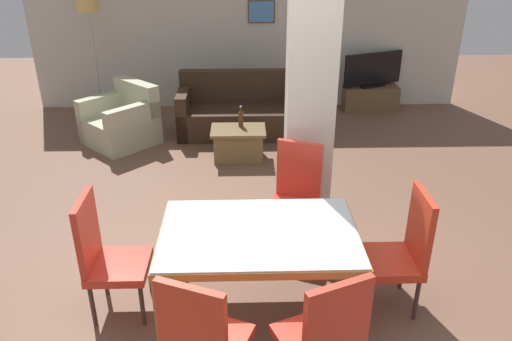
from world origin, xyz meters
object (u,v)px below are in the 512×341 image
object	(u,v)px
dining_chair_near_left	(202,339)
tv_screen	(373,70)
dining_chair_head_left	(106,254)
dining_table	(259,247)
dining_chair_near_right	(325,336)
armchair	(122,123)
sofa	(243,113)
tv_stand	(370,98)
bottle	(241,119)
dining_chair_far_right	(295,194)
floor_lamp	(89,16)
coffee_table	(238,143)
dining_chair_head_right	(402,249)

from	to	relation	value
dining_chair_near_left	tv_screen	size ratio (longest dim) A/B	0.99
dining_chair_head_left	tv_screen	distance (m)	5.93
dining_table	dining_chair_near_right	size ratio (longest dim) A/B	1.48
armchair	dining_chair_near_left	bearing A→B (deg)	152.74
dining_chair_near_left	sofa	size ratio (longest dim) A/B	0.53
armchair	tv_stand	distance (m)	4.16
armchair	bottle	world-z (taller)	armchair
tv_stand	dining_table	bearing A→B (deg)	-112.78
dining_chair_far_right	dining_chair_near_right	distance (m)	1.84
bottle	floor_lamp	bearing A→B (deg)	142.95
dining_chair_head_left	bottle	xyz separation A→B (m)	(1.05, 3.06, -0.01)
tv_screen	dining_chair_far_right	bearing A→B (deg)	45.37
dining_chair_near_left	floor_lamp	size ratio (longest dim) A/B	0.55
dining_chair_near_right	tv_screen	xyz separation A→B (m)	(1.70, 5.87, 0.14)
dining_table	dining_chair_far_right	xyz separation A→B (m)	(0.38, 0.93, -0.04)
coffee_table	dining_chair_near_left	bearing A→B (deg)	-93.01
dining_table	dining_chair_near_left	size ratio (longest dim) A/B	1.48
dining_chair_far_right	armchair	xyz separation A→B (m)	(-2.22, 2.64, -0.25)
dining_chair_near_left	sofa	world-z (taller)	dining_chair_near_left
dining_table	dining_chair_head_left	world-z (taller)	dining_chair_head_left
dining_chair_head_right	dining_chair_near_right	world-z (taller)	same
dining_chair_near_right	bottle	size ratio (longest dim) A/B	3.60
bottle	tv_screen	xyz separation A→B (m)	(2.22, 1.89, 0.15)
armchair	dining_chair_head_right	bearing A→B (deg)	174.41
dining_table	armchair	distance (m)	4.03
armchair	tv_screen	bearing A→B (deg)	-115.94
dining_table	dining_chair_near_right	xyz separation A→B (m)	(0.38, -0.92, -0.04)
dining_table	dining_chair_near_left	world-z (taller)	dining_chair_near_left
bottle	tv_stand	distance (m)	2.93
armchair	coffee_table	size ratio (longest dim) A/B	1.67
coffee_table	tv_stand	xyz separation A→B (m)	(2.25, 1.99, -0.01)
dining_chair_head_right	bottle	world-z (taller)	dining_chair_head_right
dining_chair_head_right	tv_screen	xyz separation A→B (m)	(0.95, 4.95, 0.14)
dining_table	tv_screen	world-z (taller)	tv_screen
dining_chair_near_right	sofa	world-z (taller)	dining_chair_near_right
dining_chair_far_right	sofa	bearing A→B (deg)	-58.94
tv_screen	armchair	bearing A→B (deg)	-2.28
dining_table	tv_screen	distance (m)	5.37
dining_table	dining_chair_head_left	bearing A→B (deg)	180.00
dining_chair_far_right	dining_chair_near_right	xyz separation A→B (m)	(0.00, -1.84, 0.00)
dining_chair_near_right	floor_lamp	xyz separation A→B (m)	(-2.84, 5.73, 1.05)
armchair	sofa	bearing A→B (deg)	-122.95
dining_chair_near_left	dining_chair_near_right	xyz separation A→B (m)	(0.75, -0.00, 0.00)
dining_table	dining_chair_near_left	bearing A→B (deg)	-112.39
dining_chair_near_left	coffee_table	xyz separation A→B (m)	(0.20, 3.87, -0.32)
armchair	coffee_table	distance (m)	1.78
dining_chair_head_left	floor_lamp	world-z (taller)	floor_lamp
tv_stand	dining_chair_near_right	bearing A→B (deg)	-106.18
tv_stand	tv_screen	size ratio (longest dim) A/B	0.88
dining_chair_near_left	dining_chair_head_left	world-z (taller)	same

